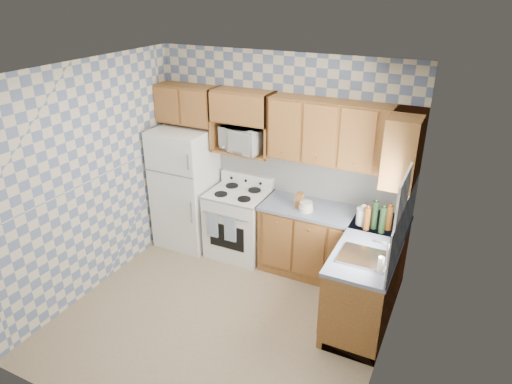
# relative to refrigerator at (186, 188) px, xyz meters

# --- Properties ---
(floor) EXTENTS (3.40, 3.40, 0.00)m
(floor) POSITION_rel_refrigerator_xyz_m (1.27, -1.25, -0.84)
(floor) COLOR #816D4F
(floor) RESTS_ON ground
(back_wall) EXTENTS (3.40, 0.02, 2.70)m
(back_wall) POSITION_rel_refrigerator_xyz_m (1.27, 0.35, 0.51)
(back_wall) COLOR slate
(back_wall) RESTS_ON ground
(right_wall) EXTENTS (0.02, 3.20, 2.70)m
(right_wall) POSITION_rel_refrigerator_xyz_m (2.97, -1.25, 0.51)
(right_wall) COLOR slate
(right_wall) RESTS_ON ground
(backsplash_back) EXTENTS (2.60, 0.02, 0.56)m
(backsplash_back) POSITION_rel_refrigerator_xyz_m (1.68, 0.34, 0.36)
(backsplash_back) COLOR white
(backsplash_back) RESTS_ON back_wall
(backsplash_right) EXTENTS (0.02, 1.60, 0.56)m
(backsplash_right) POSITION_rel_refrigerator_xyz_m (2.96, -0.45, 0.36)
(backsplash_right) COLOR white
(backsplash_right) RESTS_ON right_wall
(refrigerator) EXTENTS (0.75, 0.70, 1.68)m
(refrigerator) POSITION_rel_refrigerator_xyz_m (0.00, 0.00, 0.00)
(refrigerator) COLOR white
(refrigerator) RESTS_ON floor
(stove_body) EXTENTS (0.76, 0.65, 0.90)m
(stove_body) POSITION_rel_refrigerator_xyz_m (0.80, 0.03, -0.39)
(stove_body) COLOR white
(stove_body) RESTS_ON floor
(cooktop) EXTENTS (0.76, 0.65, 0.02)m
(cooktop) POSITION_rel_refrigerator_xyz_m (0.80, 0.03, 0.07)
(cooktop) COLOR silver
(cooktop) RESTS_ON stove_body
(backguard) EXTENTS (0.76, 0.08, 0.17)m
(backguard) POSITION_rel_refrigerator_xyz_m (0.80, 0.30, 0.16)
(backguard) COLOR white
(backguard) RESTS_ON cooktop
(dish_towel_left) EXTENTS (0.16, 0.02, 0.34)m
(dish_towel_left) POSITION_rel_refrigerator_xyz_m (0.60, -0.32, -0.28)
(dish_towel_left) COLOR navy
(dish_towel_left) RESTS_ON stove_body
(dish_towel_right) EXTENTS (0.16, 0.02, 0.34)m
(dish_towel_right) POSITION_rel_refrigerator_xyz_m (0.87, -0.32, -0.28)
(dish_towel_right) COLOR navy
(dish_towel_right) RESTS_ON stove_body
(base_cabinets_back) EXTENTS (1.75, 0.60, 0.88)m
(base_cabinets_back) POSITION_rel_refrigerator_xyz_m (2.10, 0.05, -0.40)
(base_cabinets_back) COLOR brown
(base_cabinets_back) RESTS_ON floor
(base_cabinets_right) EXTENTS (0.60, 1.60, 0.88)m
(base_cabinets_right) POSITION_rel_refrigerator_xyz_m (2.67, -0.45, -0.40)
(base_cabinets_right) COLOR brown
(base_cabinets_right) RESTS_ON floor
(countertop_back) EXTENTS (1.77, 0.63, 0.04)m
(countertop_back) POSITION_rel_refrigerator_xyz_m (2.10, 0.05, 0.06)
(countertop_back) COLOR slate
(countertop_back) RESTS_ON base_cabinets_back
(countertop_right) EXTENTS (0.63, 1.60, 0.04)m
(countertop_right) POSITION_rel_refrigerator_xyz_m (2.67, -0.45, 0.06)
(countertop_right) COLOR slate
(countertop_right) RESTS_ON base_cabinets_right
(upper_cabinets_back) EXTENTS (1.75, 0.33, 0.74)m
(upper_cabinets_back) POSITION_rel_refrigerator_xyz_m (2.10, 0.19, 1.01)
(upper_cabinets_back) COLOR brown
(upper_cabinets_back) RESTS_ON back_wall
(upper_cabinets_fridge) EXTENTS (0.82, 0.33, 0.50)m
(upper_cabinets_fridge) POSITION_rel_refrigerator_xyz_m (-0.02, 0.19, 1.13)
(upper_cabinets_fridge) COLOR brown
(upper_cabinets_fridge) RESTS_ON back_wall
(upper_cabinets_right) EXTENTS (0.33, 0.70, 0.74)m
(upper_cabinets_right) POSITION_rel_refrigerator_xyz_m (2.81, 0.00, 1.01)
(upper_cabinets_right) COLOR brown
(upper_cabinets_right) RESTS_ON right_wall
(microwave_shelf) EXTENTS (0.80, 0.33, 0.03)m
(microwave_shelf) POSITION_rel_refrigerator_xyz_m (0.80, 0.19, 0.60)
(microwave_shelf) COLOR brown
(microwave_shelf) RESTS_ON back_wall
(microwave) EXTENTS (0.63, 0.49, 0.32)m
(microwave) POSITION_rel_refrigerator_xyz_m (0.81, 0.20, 0.77)
(microwave) COLOR white
(microwave) RESTS_ON microwave_shelf
(sink) EXTENTS (0.48, 0.40, 0.03)m
(sink) POSITION_rel_refrigerator_xyz_m (2.67, -0.80, 0.09)
(sink) COLOR #B7B7BC
(sink) RESTS_ON countertop_right
(window) EXTENTS (0.02, 0.66, 0.86)m
(window) POSITION_rel_refrigerator_xyz_m (2.96, -0.80, 0.61)
(window) COLOR white
(window) RESTS_ON right_wall
(bottle_0) EXTENTS (0.07, 0.07, 0.33)m
(bottle_0) POSITION_rel_refrigerator_xyz_m (2.62, -0.15, 0.25)
(bottle_0) COLOR black
(bottle_0) RESTS_ON countertop_back
(bottle_1) EXTENTS (0.07, 0.07, 0.31)m
(bottle_1) POSITION_rel_refrigerator_xyz_m (2.72, -0.21, 0.24)
(bottle_1) COLOR black
(bottle_1) RESTS_ON countertop_back
(bottle_2) EXTENTS (0.07, 0.07, 0.29)m
(bottle_2) POSITION_rel_refrigerator_xyz_m (2.77, -0.11, 0.22)
(bottle_2) COLOR #623410
(bottle_2) RESTS_ON countertop_back
(bottle_3) EXTENTS (0.07, 0.07, 0.27)m
(bottle_3) POSITION_rel_refrigerator_xyz_m (2.55, -0.21, 0.21)
(bottle_3) COLOR #623410
(bottle_3) RESTS_ON countertop_back
(knife_block) EXTENTS (0.09, 0.09, 0.20)m
(knife_block) POSITION_rel_refrigerator_xyz_m (1.69, -0.03, 0.18)
(knife_block) COLOR brown
(knife_block) RESTS_ON countertop_back
(electric_kettle) EXTENTS (0.15, 0.15, 0.19)m
(electric_kettle) POSITION_rel_refrigerator_xyz_m (2.48, -0.10, 0.18)
(electric_kettle) COLOR white
(electric_kettle) RESTS_ON countertop_back
(food_containers) EXTENTS (0.17, 0.17, 0.12)m
(food_containers) POSITION_rel_refrigerator_xyz_m (1.79, -0.08, 0.14)
(food_containers) COLOR beige
(food_containers) RESTS_ON countertop_back
(soap_bottle) EXTENTS (0.06, 0.06, 0.17)m
(soap_bottle) POSITION_rel_refrigerator_xyz_m (2.87, -0.99, 0.17)
(soap_bottle) COLOR beige
(soap_bottle) RESTS_ON countertop_right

